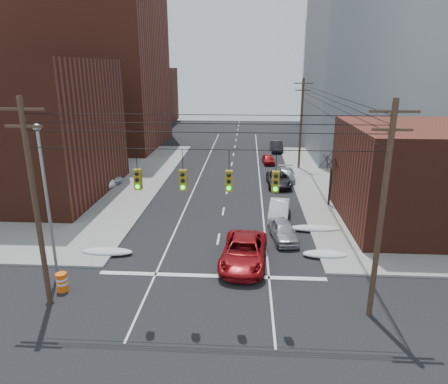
# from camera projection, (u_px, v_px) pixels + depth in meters

# --- Properties ---
(ground) EXTENTS (160.00, 160.00, 0.00)m
(ground) POSITION_uv_depth(u_px,v_px,m) (199.00, 347.00, 18.32)
(ground) COLOR black
(ground) RESTS_ON ground
(building_brick_tall) EXTENTS (24.00, 20.00, 30.00)m
(building_brick_tall) POSITION_uv_depth(u_px,v_px,m) (79.00, 48.00, 60.88)
(building_brick_tall) COLOR brown
(building_brick_tall) RESTS_ON ground
(building_brick_far) EXTENTS (22.00, 18.00, 12.00)m
(building_brick_far) POSITION_uv_depth(u_px,v_px,m) (122.00, 96.00, 88.46)
(building_brick_far) COLOR #512318
(building_brick_far) RESTS_ON ground
(building_office) EXTENTS (22.00, 20.00, 25.00)m
(building_office) POSITION_uv_depth(u_px,v_px,m) (393.00, 65.00, 55.19)
(building_office) COLOR gray
(building_office) RESTS_ON ground
(building_glass) EXTENTS (20.00, 18.00, 22.00)m
(building_glass) POSITION_uv_depth(u_px,v_px,m) (358.00, 73.00, 80.28)
(building_glass) COLOR gray
(building_glass) RESTS_ON ground
(utility_pole_left) EXTENTS (2.20, 0.28, 11.00)m
(utility_pole_left) POSITION_uv_depth(u_px,v_px,m) (35.00, 203.00, 19.93)
(utility_pole_left) COLOR #473323
(utility_pole_left) RESTS_ON ground
(utility_pole_right) EXTENTS (2.20, 0.28, 11.00)m
(utility_pole_right) POSITION_uv_depth(u_px,v_px,m) (382.00, 210.00, 18.95)
(utility_pole_right) COLOR #473323
(utility_pole_right) RESTS_ON ground
(utility_pole_far) EXTENTS (2.20, 0.28, 11.00)m
(utility_pole_far) POSITION_uv_depth(u_px,v_px,m) (301.00, 123.00, 48.46)
(utility_pole_far) COLOR #473323
(utility_pole_far) RESTS_ON ground
(traffic_signals) EXTENTS (17.00, 0.42, 2.02)m
(traffic_signals) POSITION_uv_depth(u_px,v_px,m) (206.00, 179.00, 18.99)
(traffic_signals) COLOR black
(traffic_signals) RESTS_ON ground
(street_light) EXTENTS (0.44, 0.44, 9.32)m
(street_light) POSITION_uv_depth(u_px,v_px,m) (46.00, 190.00, 22.91)
(street_light) COLOR gray
(street_light) RESTS_ON ground
(bare_tree) EXTENTS (2.09, 2.20, 4.93)m
(bare_tree) POSITION_uv_depth(u_px,v_px,m) (330.00, 182.00, 36.11)
(bare_tree) COLOR black
(bare_tree) RESTS_ON ground
(snow_nw) EXTENTS (3.50, 1.08, 0.42)m
(snow_nw) POSITION_uv_depth(u_px,v_px,m) (107.00, 252.00, 27.25)
(snow_nw) COLOR silver
(snow_nw) RESTS_ON ground
(snow_ne) EXTENTS (3.00, 1.08, 0.42)m
(snow_ne) POSITION_uv_depth(u_px,v_px,m) (325.00, 254.00, 26.88)
(snow_ne) COLOR silver
(snow_ne) RESTS_ON ground
(snow_east_far) EXTENTS (4.00, 1.08, 0.42)m
(snow_east_far) POSITION_uv_depth(u_px,v_px,m) (315.00, 228.00, 31.16)
(snow_east_far) COLOR silver
(snow_east_far) RESTS_ON ground
(red_pickup) EXTENTS (3.29, 6.30, 1.69)m
(red_pickup) POSITION_uv_depth(u_px,v_px,m) (244.00, 252.00, 25.78)
(red_pickup) COLOR maroon
(red_pickup) RESTS_ON ground
(parked_car_a) EXTENTS (2.23, 4.36, 1.42)m
(parked_car_a) POSITION_uv_depth(u_px,v_px,m) (283.00, 231.00, 29.41)
(parked_car_a) COLOR #AAAAAF
(parked_car_a) RESTS_ON ground
(parked_car_b) EXTENTS (2.16, 4.72, 1.50)m
(parked_car_b) POSITION_uv_depth(u_px,v_px,m) (279.00, 210.00, 33.63)
(parked_car_b) COLOR silver
(parked_car_b) RESTS_ON ground
(parked_car_c) EXTENTS (2.57, 5.34, 1.47)m
(parked_car_c) POSITION_uv_depth(u_px,v_px,m) (279.00, 179.00, 42.80)
(parked_car_c) COLOR black
(parked_car_c) RESTS_ON ground
(parked_car_d) EXTENTS (2.17, 4.85, 1.38)m
(parked_car_d) POSITION_uv_depth(u_px,v_px,m) (286.00, 175.00, 44.56)
(parked_car_d) COLOR #9D9DA1
(parked_car_d) RESTS_ON ground
(parked_car_e) EXTENTS (1.76, 3.72, 1.23)m
(parked_car_e) POSITION_uv_depth(u_px,v_px,m) (268.00, 159.00, 52.64)
(parked_car_e) COLOR maroon
(parked_car_e) RESTS_ON ground
(parked_car_f) EXTENTS (1.79, 4.80, 1.57)m
(parked_car_f) POSITION_uv_depth(u_px,v_px,m) (276.00, 146.00, 60.16)
(parked_car_f) COLOR black
(parked_car_f) RESTS_ON ground
(lot_car_a) EXTENTS (4.69, 2.93, 1.46)m
(lot_car_a) POSITION_uv_depth(u_px,v_px,m) (93.00, 181.00, 41.65)
(lot_car_a) COLOR silver
(lot_car_a) RESTS_ON sidewalk_nw
(lot_car_b) EXTENTS (4.65, 2.45, 1.25)m
(lot_car_b) POSITION_uv_depth(u_px,v_px,m) (102.00, 178.00, 43.20)
(lot_car_b) COLOR silver
(lot_car_b) RESTS_ON sidewalk_nw
(lot_car_c) EXTENTS (4.67, 2.87, 1.26)m
(lot_car_c) POSITION_uv_depth(u_px,v_px,m) (65.00, 177.00, 43.61)
(lot_car_c) COLOR black
(lot_car_c) RESTS_ON sidewalk_nw
(lot_car_d) EXTENTS (4.80, 3.36, 1.52)m
(lot_car_d) POSITION_uv_depth(u_px,v_px,m) (75.00, 165.00, 48.14)
(lot_car_d) COLOR silver
(lot_car_d) RESTS_ON sidewalk_nw
(construction_barrel) EXTENTS (0.76, 0.76, 1.10)m
(construction_barrel) POSITION_uv_depth(u_px,v_px,m) (62.00, 282.00, 22.72)
(construction_barrel) COLOR #FF5D0D
(construction_barrel) RESTS_ON ground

